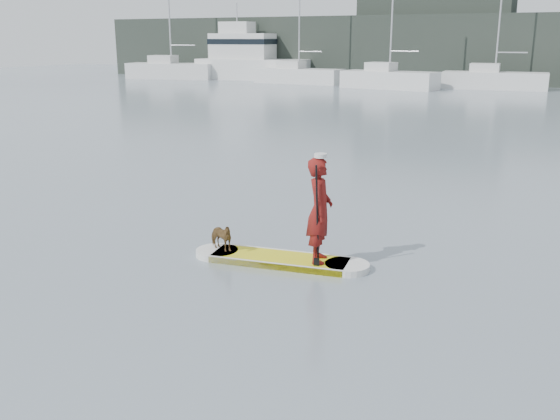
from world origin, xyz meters
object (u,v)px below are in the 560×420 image
at_px(sailboat_c, 389,78).
at_px(sailboat_b, 298,74).
at_px(motor_yacht_b, 248,58).
at_px(paddler, 320,210).
at_px(sailboat_a, 171,69).
at_px(paddleboard, 280,259).
at_px(sailboat_d, 494,78).
at_px(dog, 220,237).

bearing_deg(sailboat_c, sailboat_b, 173.61).
distance_m(sailboat_c, motor_yacht_b, 16.73).
relative_size(paddler, sailboat_a, 0.14).
height_order(paddler, sailboat_a, sailboat_a).
bearing_deg(paddler, sailboat_a, 20.48).
xyz_separation_m(sailboat_a, motor_yacht_b, (7.63, 2.36, 1.13)).
bearing_deg(motor_yacht_b, paddleboard, -63.06).
relative_size(paddler, sailboat_d, 0.16).
bearing_deg(sailboat_d, motor_yacht_b, 170.94).
xyz_separation_m(paddler, motor_yacht_b, (-27.07, 45.29, 0.99)).
bearing_deg(sailboat_a, sailboat_d, -9.69).
bearing_deg(paddleboard, sailboat_b, 105.80).
relative_size(paddler, motor_yacht_b, 0.17).
distance_m(sailboat_b, sailboat_c, 9.39).
bearing_deg(paddleboard, paddler, -0.00).
bearing_deg(paddleboard, motor_yacht_b, 111.26).
xyz_separation_m(paddleboard, paddler, (0.72, 0.11, 1.00)).
relative_size(dog, sailboat_a, 0.05).
distance_m(sailboat_a, sailboat_d, 31.23).
distance_m(sailboat_a, motor_yacht_b, 8.07).
xyz_separation_m(paddler, sailboat_a, (-34.70, 42.93, -0.15)).
height_order(sailboat_d, motor_yacht_b, sailboat_d).
distance_m(dog, sailboat_c, 41.60).
bearing_deg(dog, sailboat_a, 53.13).
bearing_deg(sailboat_c, dog, -69.78).
distance_m(paddleboard, dog, 1.22).
xyz_separation_m(paddler, sailboat_d, (-3.48, 43.62, -0.21)).
height_order(paddler, sailboat_d, sailboat_d).
distance_m(dog, motor_yacht_b, 52.10).
distance_m(paddleboard, paddler, 1.24).
height_order(sailboat_b, motor_yacht_b, sailboat_b).
bearing_deg(paddler, sailboat_d, -13.91).
relative_size(sailboat_b, sailboat_d, 1.01).
relative_size(paddleboard, sailboat_a, 0.25).
xyz_separation_m(dog, motor_yacht_b, (-25.18, 45.58, 1.66)).
xyz_separation_m(paddleboard, sailboat_d, (-2.76, 43.73, 0.79)).
xyz_separation_m(dog, sailboat_b, (-18.40, 42.78, 0.45)).
height_order(paddler, sailboat_c, sailboat_c).
bearing_deg(sailboat_a, paddler, -62.00).
relative_size(paddleboard, paddler, 1.74).
xyz_separation_m(sailboat_b, motor_yacht_b, (-6.79, 2.81, 1.21)).
distance_m(paddler, sailboat_b, 47.08).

